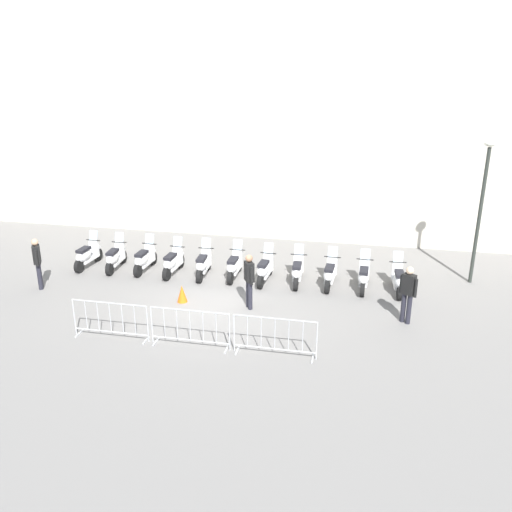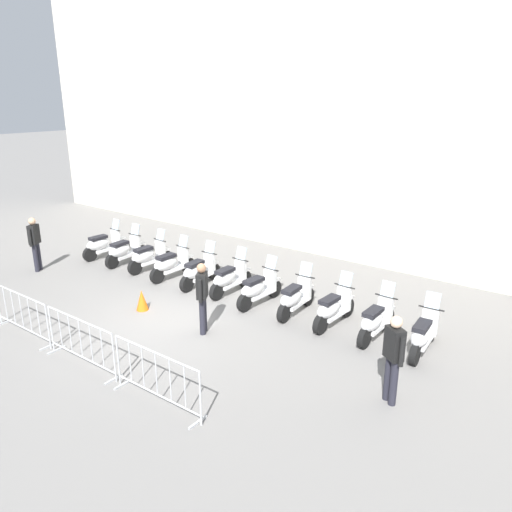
{
  "view_description": "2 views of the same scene",
  "coord_description": "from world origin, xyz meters",
  "px_view_note": "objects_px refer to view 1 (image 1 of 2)",
  "views": [
    {
      "loc": [
        5.5,
        -14.0,
        7.2
      ],
      "look_at": [
        0.71,
        1.94,
        1.07
      ],
      "focal_mm": 37.75,
      "sensor_mm": 36.0,
      "label": 1
    },
    {
      "loc": [
        9.02,
        -6.93,
        5.47
      ],
      "look_at": [
        0.54,
        2.64,
        1.21
      ],
      "focal_mm": 35.12,
      "sensor_mm": 36.0,
      "label": 2
    }
  ],
  "objects_px": {
    "motorcycle_7": "(297,272)",
    "officer_near_row_end": "(408,291)",
    "officer_by_barriers": "(249,278)",
    "barrier_segment_0": "(110,320)",
    "barrier_segment_2": "(275,337)",
    "motorcycle_8": "(330,274)",
    "motorcycle_5": "(234,266)",
    "motorcycle_2": "(144,259)",
    "motorcycle_4": "(203,264)",
    "motorcycle_1": "(115,258)",
    "barrier_segment_1": "(190,328)",
    "motorcycle_6": "(265,270)",
    "motorcycle_9": "(364,277)",
    "street_lamp": "(482,197)",
    "officer_mid_plaza": "(37,261)",
    "motorcycle_10": "(398,280)",
    "motorcycle_0": "(87,256)",
    "traffic_cone": "(182,294)",
    "motorcycle_3": "(172,263)"
  },
  "relations": [
    {
      "from": "motorcycle_7",
      "to": "officer_near_row_end",
      "type": "height_order",
      "value": "officer_near_row_end"
    },
    {
      "from": "officer_by_barriers",
      "to": "officer_near_row_end",
      "type": "bearing_deg",
      "value": 4.63
    },
    {
      "from": "barrier_segment_0",
      "to": "barrier_segment_2",
      "type": "bearing_deg",
      "value": 4.99
    },
    {
      "from": "motorcycle_8",
      "to": "officer_by_barriers",
      "type": "height_order",
      "value": "officer_by_barriers"
    },
    {
      "from": "motorcycle_5",
      "to": "motorcycle_8",
      "type": "bearing_deg",
      "value": 3.83
    },
    {
      "from": "motorcycle_2",
      "to": "motorcycle_8",
      "type": "bearing_deg",
      "value": 4.56
    },
    {
      "from": "motorcycle_4",
      "to": "officer_by_barriers",
      "type": "distance_m",
      "value": 3.05
    },
    {
      "from": "motorcycle_1",
      "to": "barrier_segment_1",
      "type": "bearing_deg",
      "value": -42.04
    },
    {
      "from": "barrier_segment_2",
      "to": "motorcycle_8",
      "type": "bearing_deg",
      "value": 82.62
    },
    {
      "from": "motorcycle_6",
      "to": "barrier_segment_2",
      "type": "xyz_separation_m",
      "value": [
        1.57,
        -4.55,
        0.07
      ]
    },
    {
      "from": "motorcycle_8",
      "to": "motorcycle_9",
      "type": "distance_m",
      "value": 1.1
    },
    {
      "from": "motorcycle_4",
      "to": "motorcycle_2",
      "type": "bearing_deg",
      "value": -176.23
    },
    {
      "from": "motorcycle_8",
      "to": "street_lamp",
      "type": "distance_m",
      "value": 5.49
    },
    {
      "from": "barrier_segment_1",
      "to": "officer_mid_plaza",
      "type": "bearing_deg",
      "value": 161.4
    },
    {
      "from": "motorcycle_10",
      "to": "motorcycle_0",
      "type": "bearing_deg",
      "value": -175.3
    },
    {
      "from": "motorcycle_4",
      "to": "officer_near_row_end",
      "type": "bearing_deg",
      "value": -12.78
    },
    {
      "from": "barrier_segment_0",
      "to": "officer_mid_plaza",
      "type": "bearing_deg",
      "value": 150.23
    },
    {
      "from": "motorcycle_7",
      "to": "motorcycle_5",
      "type": "bearing_deg",
      "value": -176.43
    },
    {
      "from": "motorcycle_5",
      "to": "street_lamp",
      "type": "distance_m",
      "value": 8.47
    },
    {
      "from": "officer_near_row_end",
      "to": "officer_by_barriers",
      "type": "distance_m",
      "value": 4.62
    },
    {
      "from": "barrier_segment_1",
      "to": "barrier_segment_0",
      "type": "bearing_deg",
      "value": -175.01
    },
    {
      "from": "motorcycle_0",
      "to": "motorcycle_8",
      "type": "distance_m",
      "value": 8.81
    },
    {
      "from": "officer_mid_plaza",
      "to": "street_lamp",
      "type": "bearing_deg",
      "value": 18.78
    },
    {
      "from": "traffic_cone",
      "to": "street_lamp",
      "type": "bearing_deg",
      "value": 26.01
    },
    {
      "from": "motorcycle_10",
      "to": "motorcycle_9",
      "type": "bearing_deg",
      "value": -176.89
    },
    {
      "from": "motorcycle_5",
      "to": "street_lamp",
      "type": "bearing_deg",
      "value": 14.34
    },
    {
      "from": "motorcycle_1",
      "to": "traffic_cone",
      "type": "xyz_separation_m",
      "value": [
        3.43,
        -1.82,
        -0.18
      ]
    },
    {
      "from": "motorcycle_6",
      "to": "motorcycle_10",
      "type": "height_order",
      "value": "same"
    },
    {
      "from": "motorcycle_4",
      "to": "barrier_segment_1",
      "type": "height_order",
      "value": "motorcycle_4"
    },
    {
      "from": "motorcycle_1",
      "to": "motorcycle_3",
      "type": "relative_size",
      "value": 1.0
    },
    {
      "from": "motorcycle_1",
      "to": "officer_by_barriers",
      "type": "height_order",
      "value": "officer_by_barriers"
    },
    {
      "from": "motorcycle_5",
      "to": "motorcycle_10",
      "type": "distance_m",
      "value": 5.51
    },
    {
      "from": "motorcycle_3",
      "to": "motorcycle_2",
      "type": "bearing_deg",
      "value": -179.65
    },
    {
      "from": "motorcycle_3",
      "to": "motorcycle_6",
      "type": "distance_m",
      "value": 3.3
    },
    {
      "from": "motorcycle_1",
      "to": "street_lamp",
      "type": "bearing_deg",
      "value": 11.4
    },
    {
      "from": "motorcycle_3",
      "to": "officer_near_row_end",
      "type": "distance_m",
      "value": 8.14
    },
    {
      "from": "motorcycle_6",
      "to": "barrier_segment_1",
      "type": "distance_m",
      "value": 4.8
    },
    {
      "from": "street_lamp",
      "to": "motorcycle_3",
      "type": "bearing_deg",
      "value": -167.07
    },
    {
      "from": "motorcycle_4",
      "to": "motorcycle_5",
      "type": "relative_size",
      "value": 1.0
    },
    {
      "from": "motorcycle_9",
      "to": "officer_near_row_end",
      "type": "height_order",
      "value": "officer_near_row_end"
    },
    {
      "from": "officer_by_barriers",
      "to": "street_lamp",
      "type": "bearing_deg",
      "value": 31.75
    },
    {
      "from": "officer_near_row_end",
      "to": "barrier_segment_2",
      "type": "bearing_deg",
      "value": -137.74
    },
    {
      "from": "barrier_segment_2",
      "to": "officer_by_barriers",
      "type": "relative_size",
      "value": 1.25
    },
    {
      "from": "motorcycle_1",
      "to": "barrier_segment_2",
      "type": "xyz_separation_m",
      "value": [
        7.04,
        -4.12,
        0.07
      ]
    },
    {
      "from": "motorcycle_7",
      "to": "officer_mid_plaza",
      "type": "xyz_separation_m",
      "value": [
        -8.08,
        -2.8,
        0.53
      ]
    },
    {
      "from": "motorcycle_9",
      "to": "barrier_segment_2",
      "type": "bearing_deg",
      "value": -109.42
    },
    {
      "from": "motorcycle_3",
      "to": "street_lamp",
      "type": "bearing_deg",
      "value": 12.93
    },
    {
      "from": "motorcycle_0",
      "to": "barrier_segment_2",
      "type": "height_order",
      "value": "motorcycle_0"
    },
    {
      "from": "motorcycle_3",
      "to": "officer_near_row_end",
      "type": "xyz_separation_m",
      "value": [
        8.0,
        -1.43,
        0.53
      ]
    },
    {
      "from": "motorcycle_5",
      "to": "officer_mid_plaza",
      "type": "bearing_deg",
      "value": -155.66
    }
  ]
}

